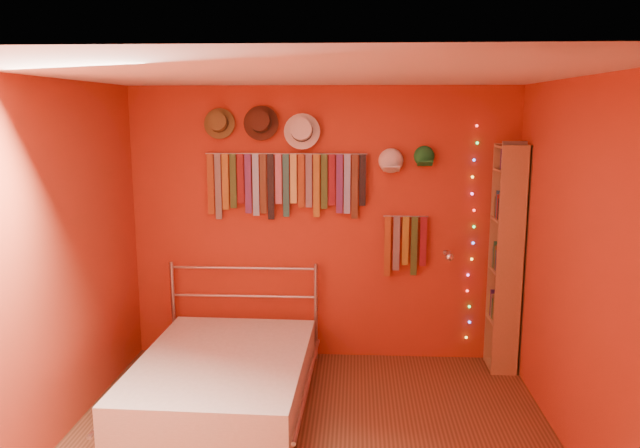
% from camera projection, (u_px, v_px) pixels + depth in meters
% --- Properties ---
extents(back_wall, '(3.50, 0.02, 2.50)m').
position_uv_depth(back_wall, '(322.00, 225.00, 5.70)').
color(back_wall, maroon).
rests_on(back_wall, ground).
extents(right_wall, '(0.02, 3.50, 2.50)m').
position_uv_depth(right_wall, '(588.00, 279.00, 3.88)').
color(right_wall, maroon).
rests_on(right_wall, ground).
extents(left_wall, '(0.02, 3.50, 2.50)m').
position_uv_depth(left_wall, '(41.00, 271.00, 4.08)').
color(left_wall, maroon).
rests_on(left_wall, ground).
extents(ceiling, '(3.50, 3.50, 0.02)m').
position_uv_depth(ceiling, '(307.00, 74.00, 3.75)').
color(ceiling, white).
rests_on(ceiling, back_wall).
extents(tie_rack, '(1.45, 0.03, 0.60)m').
position_uv_depth(tie_rack, '(285.00, 182.00, 5.58)').
color(tie_rack, '#ADAEB2').
rests_on(tie_rack, back_wall).
extents(small_tie_rack, '(0.40, 0.03, 0.56)m').
position_uv_depth(small_tie_rack, '(405.00, 242.00, 5.62)').
color(small_tie_rack, '#ADAEB2').
rests_on(small_tie_rack, back_wall).
extents(fedora_olive, '(0.28, 0.15, 0.27)m').
position_uv_depth(fedora_olive, '(219.00, 123.00, 5.49)').
color(fedora_olive, brown).
rests_on(fedora_olive, back_wall).
extents(fedora_brown, '(0.31, 0.17, 0.31)m').
position_uv_depth(fedora_brown, '(260.00, 122.00, 5.46)').
color(fedora_brown, '#422317').
rests_on(fedora_brown, back_wall).
extents(fedora_white, '(0.32, 0.17, 0.32)m').
position_uv_depth(fedora_white, '(302.00, 130.00, 5.45)').
color(fedora_white, white).
rests_on(fedora_white, back_wall).
extents(cap_white, '(0.20, 0.25, 0.20)m').
position_uv_depth(cap_white, '(391.00, 161.00, 5.50)').
color(cap_white, white).
rests_on(cap_white, back_wall).
extents(cap_green, '(0.18, 0.23, 0.18)m').
position_uv_depth(cap_green, '(424.00, 156.00, 5.48)').
color(cap_green, '#1C7E35').
rests_on(cap_green, back_wall).
extents(fairy_lights, '(0.06, 0.02, 1.96)m').
position_uv_depth(fairy_lights, '(472.00, 235.00, 5.59)').
color(fairy_lights, '#FF3333').
rests_on(fairy_lights, back_wall).
extents(reading_lamp, '(0.07, 0.31, 0.09)m').
position_uv_depth(reading_lamp, '(449.00, 256.00, 5.44)').
color(reading_lamp, '#ADAEB2').
rests_on(reading_lamp, back_wall).
extents(bookshelf, '(0.25, 0.34, 2.00)m').
position_uv_depth(bookshelf, '(511.00, 258.00, 5.43)').
color(bookshelf, olive).
rests_on(bookshelf, ground).
extents(bed, '(1.41, 1.90, 0.91)m').
position_uv_depth(bed, '(223.00, 378.00, 4.89)').
color(bed, '#ADAEB2').
rests_on(bed, ground).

